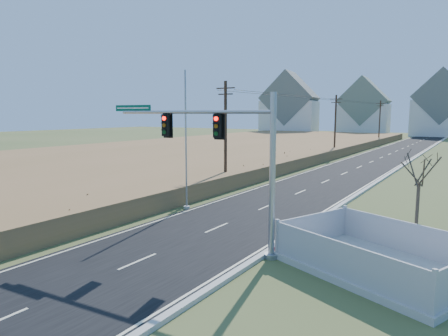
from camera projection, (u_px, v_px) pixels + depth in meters
ground at (169, 249)px, 18.58m from camera, size 260.00×260.00×0.00m
road at (387, 155)px, 60.15m from camera, size 8.00×180.00×0.06m
curb at (417, 157)px, 57.91m from camera, size 0.30×180.00×0.18m
reed_marsh at (218, 149)px, 64.68m from camera, size 38.00×110.00×1.30m
utility_pole_near at (225, 133)px, 33.92m from camera, size 1.80×0.26×9.00m
utility_pole_mid at (335, 125)px, 58.86m from camera, size 1.80×0.26×9.00m
utility_pole_far at (380, 121)px, 83.81m from camera, size 1.80×0.26×9.00m
condo_nw at (289, 109)px, 121.16m from camera, size 17.69×13.38×19.05m
condo_nnw at (364, 111)px, 117.14m from camera, size 14.93×11.17×17.03m
condo_n at (442, 109)px, 109.60m from camera, size 15.27×10.20×18.54m
traffic_signal_mast at (233, 156)px, 17.75m from camera, size 8.99×1.04×7.17m
fence_enclosure at (377, 264)px, 15.99m from camera, size 8.41×7.15×1.64m
open_sign at (275, 249)px, 17.77m from camera, size 0.41×0.27×0.55m
flagpole at (186, 155)px, 26.06m from camera, size 0.41×0.41×9.04m
bare_tree at (420, 167)px, 17.44m from camera, size 1.85×1.85×4.90m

